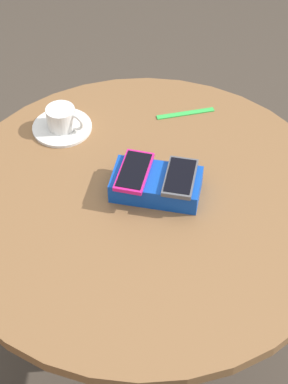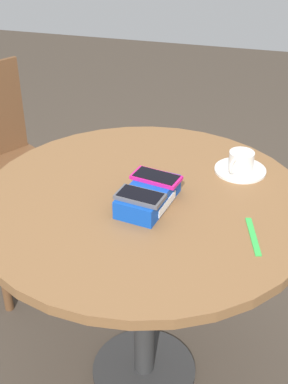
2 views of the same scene
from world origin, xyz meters
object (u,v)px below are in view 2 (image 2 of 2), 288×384
(round_table, at_px, (144,228))
(lanyard_strap, at_px, (253,236))
(phone_gray, at_px, (140,196))
(chair_near_window, at_px, (3,170))
(phone_box, at_px, (148,196))
(coffee_cup, at_px, (241,161))
(saucer, at_px, (240,170))
(phone_magenta, at_px, (156,177))

(round_table, height_order, lanyard_strap, lanyard_strap)
(phone_gray, xyz_separation_m, chair_near_window, (0.55, 0.75, -0.33))
(round_table, xyz_separation_m, phone_box, (-0.03, -0.02, 0.14))
(coffee_cup, height_order, chair_near_window, chair_near_window)
(phone_gray, bearing_deg, lanyard_strap, -94.09)
(saucer, xyz_separation_m, lanyard_strap, (-0.33, -0.07, -0.00))
(phone_gray, bearing_deg, coffee_cup, -37.59)
(lanyard_strap, height_order, chair_near_window, chair_near_window)
(phone_magenta, xyz_separation_m, chair_near_window, (0.44, 0.77, -0.33))
(phone_magenta, bearing_deg, lanyard_strap, -114.38)
(phone_box, distance_m, coffee_cup, 0.34)
(coffee_cup, xyz_separation_m, lanyard_strap, (-0.33, -0.07, -0.04))
(saucer, distance_m, lanyard_strap, 0.34)
(saucer, bearing_deg, phone_magenta, 132.42)
(round_table, height_order, coffee_cup, coffee_cup)
(round_table, bearing_deg, phone_magenta, -50.84)
(round_table, distance_m, chair_near_window, 0.89)
(coffee_cup, bearing_deg, round_table, 131.87)
(phone_gray, relative_size, phone_magenta, 0.93)
(phone_magenta, xyz_separation_m, lanyard_strap, (-0.13, -0.29, -0.06))
(round_table, distance_m, lanyard_strap, 0.36)
(phone_box, xyz_separation_m, phone_magenta, (0.05, -0.01, 0.03))
(phone_box, height_order, coffee_cup, coffee_cup)
(phone_box, relative_size, phone_gray, 1.65)
(round_table, height_order, phone_gray, phone_gray)
(round_table, height_order, chair_near_window, chair_near_window)
(phone_box, relative_size, chair_near_window, 0.26)
(phone_gray, bearing_deg, chair_near_window, 53.45)
(round_table, distance_m, coffee_cup, 0.37)
(saucer, relative_size, chair_near_window, 0.18)
(round_table, xyz_separation_m, chair_near_window, (0.47, 0.74, -0.17))
(saucer, xyz_separation_m, coffee_cup, (-0.00, 0.00, 0.03))
(phone_gray, bearing_deg, round_table, 7.88)
(saucer, height_order, lanyard_strap, saucer)
(lanyard_strap, xyz_separation_m, chair_near_window, (0.58, 1.06, -0.28))
(coffee_cup, bearing_deg, phone_box, 137.76)
(phone_box, distance_m, phone_magenta, 0.06)
(phone_gray, relative_size, chair_near_window, 0.16)
(round_table, bearing_deg, coffee_cup, -48.13)
(phone_gray, bearing_deg, saucer, -37.51)
(lanyard_strap, bearing_deg, chair_near_window, 61.41)
(phone_gray, bearing_deg, phone_box, -8.38)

